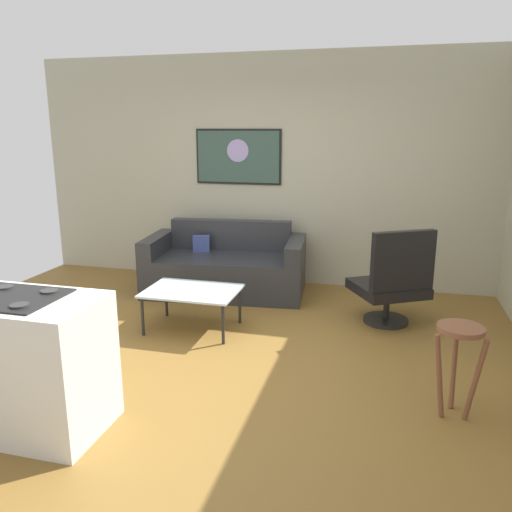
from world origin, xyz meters
TOP-DOWN VIEW (x-y plane):
  - ground at (0.00, 0.00)m, footprint 6.40×6.40m
  - back_wall at (0.00, 2.42)m, footprint 6.40×0.05m
  - couch at (-0.52, 1.79)m, footprint 1.93×1.08m
  - coffee_table at (-0.48, 0.59)m, footprint 0.89×0.64m
  - armchair at (1.40, 1.18)m, footprint 0.86×0.85m
  - bar_stool at (1.83, -0.41)m, footprint 0.35×0.35m
  - wall_painting at (-0.54, 2.38)m, footprint 1.10×0.03m

SIDE VIEW (x-z plane):
  - ground at x=0.00m, z-range -0.04..0.00m
  - couch at x=-0.52m, z-range -0.12..0.70m
  - coffee_table at x=-0.48m, z-range 0.17..0.57m
  - armchair at x=1.40m, z-range -0.04..0.95m
  - bar_stool at x=1.83m, z-range 0.17..0.82m
  - back_wall at x=0.00m, z-range 0.00..2.80m
  - wall_painting at x=-0.54m, z-range 1.24..1.91m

